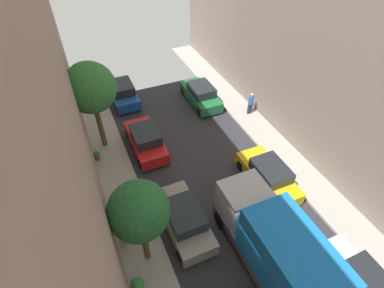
{
  "coord_description": "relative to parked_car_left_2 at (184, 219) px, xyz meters",
  "views": [
    {
      "loc": [
        -5.65,
        -5.16,
        13.15
      ],
      "look_at": [
        -0.06,
        7.62,
        0.5
      ],
      "focal_mm": 27.76,
      "sensor_mm": 36.0,
      "label": 1
    }
  ],
  "objects": [
    {
      "name": "ground",
      "position": [
        2.7,
        -2.56,
        -0.72
      ],
      "size": [
        32.0,
        32.0,
        0.0
      ],
      "primitive_type": "plane",
      "color": "#2D2D33"
    },
    {
      "name": "sidewalk_right",
      "position": [
        7.7,
        -2.56,
        -0.64
      ],
      "size": [
        2.0,
        44.0,
        0.15
      ],
      "primitive_type": "cube",
      "color": "#A8A399",
      "rests_on": "ground"
    },
    {
      "name": "parked_car_left_2",
      "position": [
        0.0,
        0.0,
        0.0
      ],
      "size": [
        1.78,
        4.2,
        1.57
      ],
      "color": "gray",
      "rests_on": "ground"
    },
    {
      "name": "parked_car_left_3",
      "position": [
        0.0,
        6.35,
        0.0
      ],
      "size": [
        1.78,
        4.2,
        1.57
      ],
      "color": "red",
      "rests_on": "ground"
    },
    {
      "name": "parked_car_left_4",
      "position": [
        0.0,
        12.41,
        0.0
      ],
      "size": [
        1.78,
        4.2,
        1.57
      ],
      "color": "#194799",
      "rests_on": "ground"
    },
    {
      "name": "parked_car_right_2",
      "position": [
        5.4,
        -5.87,
        0.0
      ],
      "size": [
        1.78,
        4.2,
        1.57
      ],
      "color": "white",
      "rests_on": "ground"
    },
    {
      "name": "parked_car_right_3",
      "position": [
        5.4,
        0.72,
        0.0
      ],
      "size": [
        1.78,
        4.2,
        1.57
      ],
      "color": "gold",
      "rests_on": "ground"
    },
    {
      "name": "parked_car_right_4",
      "position": [
        5.4,
        9.72,
        0.0
      ],
      "size": [
        1.78,
        4.2,
        1.57
      ],
      "color": "#1E6638",
      "rests_on": "ground"
    },
    {
      "name": "delivery_truck",
      "position": [
        2.7,
        -3.43,
        1.07
      ],
      "size": [
        2.26,
        6.6,
        3.38
      ],
      "color": "#4C4C51",
      "rests_on": "ground"
    },
    {
      "name": "pedestrian",
      "position": [
        8.01,
        6.83,
        0.35
      ],
      "size": [
        0.4,
        0.36,
        1.72
      ],
      "color": "#2D334C",
      "rests_on": "sidewalk_right"
    },
    {
      "name": "street_tree_0",
      "position": [
        -2.41,
        7.65,
        3.65
      ],
      "size": [
        2.93,
        2.93,
        5.72
      ],
      "color": "brown",
      "rests_on": "sidewalk_left"
    },
    {
      "name": "street_tree_2",
      "position": [
        -2.15,
        -0.83,
        2.95
      ],
      "size": [
        2.45,
        2.45,
        4.77
      ],
      "color": "brown",
      "rests_on": "sidewalk_left"
    },
    {
      "name": "potted_plant_0",
      "position": [
        -2.95,
        -2.13,
        -0.13
      ],
      "size": [
        0.59,
        0.59,
        0.85
      ],
      "color": "#B2A899",
      "rests_on": "sidewalk_left"
    },
    {
      "name": "potted_plant_1",
      "position": [
        -2.85,
        0.45,
        0.06
      ],
      "size": [
        0.74,
        0.74,
        1.1
      ],
      "color": "#B2A899",
      "rests_on": "sidewalk_left"
    },
    {
      "name": "potted_plant_3",
      "position": [
        -3.09,
        6.45,
        -0.22
      ],
      "size": [
        0.39,
        0.39,
        0.65
      ],
      "color": "brown",
      "rests_on": "sidewalk_left"
    }
  ]
}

